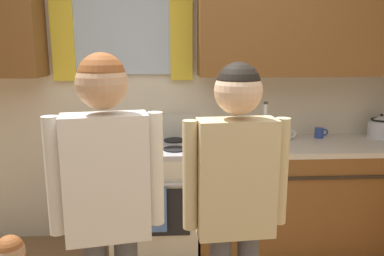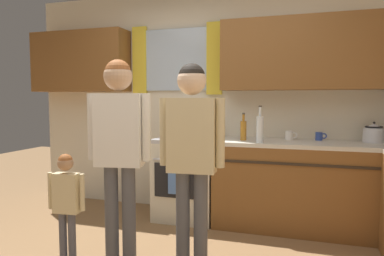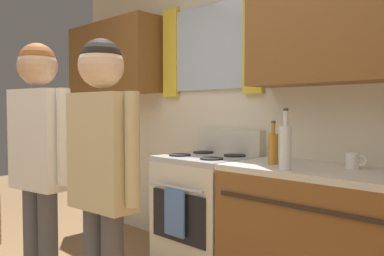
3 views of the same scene
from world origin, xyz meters
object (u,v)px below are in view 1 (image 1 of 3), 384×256
stove_oven (155,197)px  bottle_oil_amber (235,132)px  stovetop_kettle (381,127)px  adult_holding_child (107,191)px  mug_cobalt_blue (320,133)px  adult_in_plaid (236,190)px  mug_ceramic_white (287,134)px  bottle_tall_clear (265,133)px

stove_oven → bottle_oil_amber: 0.83m
stovetop_kettle → adult_holding_child: size_ratio=0.17×
stove_oven → mug_cobalt_blue: 1.48m
stovetop_kettle → mug_cobalt_blue: bearing=176.1°
stove_oven → adult_in_plaid: (0.43, -1.24, 0.53)m
stovetop_kettle → adult_holding_child: bearing=-145.3°
mug_ceramic_white → adult_in_plaid: size_ratio=0.08×
stove_oven → mug_ceramic_white: stove_oven is taller
mug_ceramic_white → stove_oven: bearing=-174.0°
bottle_tall_clear → mug_ceramic_white: (0.27, 0.34, -0.09)m
bottle_oil_amber → mug_cobalt_blue: size_ratio=2.49×
stove_oven → bottle_tall_clear: size_ratio=3.00×
stove_oven → adult_holding_child: 1.40m
stove_oven → stovetop_kettle: (1.89, 0.14, 0.53)m
stovetop_kettle → adult_in_plaid: 2.00m
stovetop_kettle → adult_holding_child: adult_holding_child is taller
bottle_tall_clear → mug_cobalt_blue: (0.57, 0.39, -0.10)m
adult_holding_child → adult_in_plaid: bearing=3.9°
mug_ceramic_white → stovetop_kettle: stovetop_kettle is taller
bottle_oil_amber → mug_ceramic_white: bearing=20.2°
mug_cobalt_blue → bottle_tall_clear: bearing=-145.3°
stovetop_kettle → bottle_tall_clear: bearing=-161.5°
mug_ceramic_white → adult_in_plaid: adult_in_plaid is taller
bottle_oil_amber → mug_ceramic_white: size_ratio=2.28×
bottle_oil_amber → stovetop_kettle: (1.26, 0.19, -0.01)m
bottle_tall_clear → adult_in_plaid: size_ratio=0.23×
mug_cobalt_blue → adult_holding_child: size_ratio=0.07×
bottle_oil_amber → stove_oven: bearing=175.0°
mug_ceramic_white → mug_cobalt_blue: bearing=11.1°
bottle_oil_amber → adult_in_plaid: bearing=-99.3°
stove_oven → stovetop_kettle: 1.97m
bottle_oil_amber → stovetop_kettle: bearing=8.7°
stovetop_kettle → adult_holding_child: 2.48m
bottle_tall_clear → adult_in_plaid: adult_in_plaid is taller
stovetop_kettle → adult_in_plaid: (-1.46, -1.37, 0.01)m
stovetop_kettle → adult_in_plaid: adult_in_plaid is taller
bottle_tall_clear → stovetop_kettle: bearing=18.5°
adult_in_plaid → adult_holding_child: bearing=-176.1°
stove_oven → mug_ceramic_white: (1.09, 0.11, 0.48)m
bottle_tall_clear → bottle_oil_amber: bearing=138.8°
mug_ceramic_white → adult_in_plaid: (-0.65, -1.35, 0.05)m
mug_cobalt_blue → adult_in_plaid: size_ratio=0.07×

